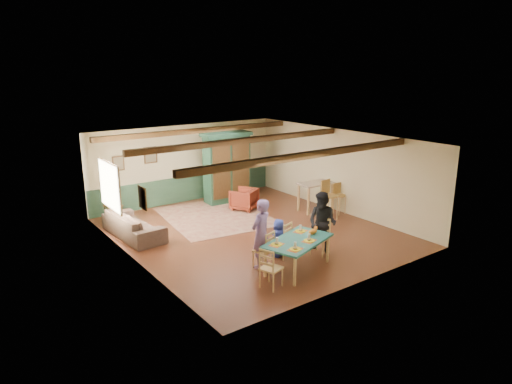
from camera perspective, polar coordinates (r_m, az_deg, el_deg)
floor at (r=13.23m, az=-0.46°, el=-5.02°), size 8.00×8.00×0.00m
wall_back at (r=16.16m, az=-8.75°, el=3.54°), size 7.00×0.02×2.70m
wall_left at (r=11.24m, az=-15.16°, el=-2.02°), size 0.02×8.00×2.70m
wall_right at (r=15.07m, az=10.44°, el=2.61°), size 0.02×8.00×2.70m
ceiling at (r=12.55m, az=-0.48°, el=6.63°), size 7.00×8.00×0.02m
wainscot_back at (r=16.35m, az=-8.59°, el=0.44°), size 6.95×0.03×0.90m
ceiling_beam_front at (r=10.80m, az=6.65°, el=4.63°), size 6.95×0.16×0.16m
ceiling_beam_mid at (r=12.89m, az=-1.52°, el=6.44°), size 6.95×0.16×0.16m
ceiling_beam_back at (r=15.08m, az=-7.18°, el=7.62°), size 6.95×0.16×0.16m
window_left at (r=12.75m, az=-17.87°, el=0.74°), size 0.06×1.60×1.30m
picture_left_wall at (r=10.60m, az=-13.99°, el=-0.72°), size 0.04×0.42×0.52m
picture_back_a at (r=15.51m, az=-13.04°, el=4.53°), size 0.45×0.04×0.55m
picture_back_b at (r=15.16m, az=-16.83°, el=3.44°), size 0.38×0.04×0.48m
dining_table at (r=10.80m, az=5.22°, el=-7.81°), size 1.96×1.47×0.73m
dining_chair_far_left at (r=10.80m, az=0.95°, el=-7.18°), size 0.52×0.53×0.92m
dining_chair_far_right at (r=11.40m, az=3.18°, el=-5.96°), size 0.52×0.53×0.92m
dining_chair_end_left at (r=9.89m, az=1.91°, el=-9.39°), size 0.53×0.52×0.92m
dining_chair_end_right at (r=11.67m, az=8.02°, el=-5.58°), size 0.53×0.52×0.92m
person_man at (r=10.71m, az=0.62°, el=-5.23°), size 0.71×0.57×1.67m
person_woman at (r=11.64m, az=8.30°, el=-3.87°), size 0.82×0.93×1.60m
person_child at (r=11.43m, az=2.85°, el=-5.75°), size 0.55×0.45×0.98m
cat at (r=11.02m, az=7.12°, el=-4.85°), size 0.37×0.24×0.17m
place_setting_near_left at (r=10.10m, az=4.92°, el=-6.91°), size 0.46×0.40×0.11m
place_setting_near_center at (r=10.61m, az=6.67°, el=-5.84°), size 0.46×0.40×0.11m
place_setting_far_left at (r=10.33m, az=2.60°, el=-6.34°), size 0.46×0.40×0.11m
place_setting_far_right at (r=11.19m, az=5.58°, el=-4.68°), size 0.46×0.40×0.11m
area_rug at (r=14.63m, az=-5.10°, el=-3.04°), size 3.43×3.93×0.01m
armoire at (r=15.97m, az=-3.68°, el=3.09°), size 1.77×0.79×2.45m
armchair at (r=15.20m, az=-1.52°, el=-0.88°), size 1.06×1.07×0.72m
sofa at (r=13.26m, az=-15.06°, el=-3.96°), size 1.07×2.37×0.68m
end_table at (r=14.59m, az=-17.36°, el=-2.61°), size 0.51×0.51×0.56m
table_lamp at (r=14.44m, az=-17.52°, el=-0.58°), size 0.29×0.29×0.51m
counter_table at (r=15.16m, az=7.43°, el=-0.59°), size 1.19×0.75×0.95m
bar_stool_left at (r=14.25m, az=9.23°, el=-1.06°), size 0.51×0.54×1.26m
bar_stool_right at (r=14.94m, az=10.43°, el=-0.86°), size 0.37×0.41×1.00m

